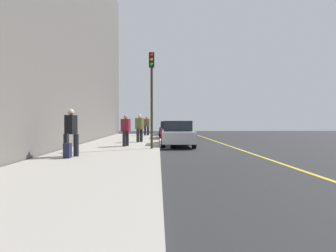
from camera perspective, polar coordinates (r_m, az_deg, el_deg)
ground_plane at (r=16.68m, az=1.71°, el=-4.15°), size 56.00×56.00×0.00m
sidewalk at (r=16.79m, az=-9.63°, el=-3.87°), size 28.00×4.60×0.15m
building_facade at (r=18.34m, az=-18.79°, el=20.06°), size 32.00×0.80×15.00m
lane_stripe_centre at (r=17.19m, az=12.44°, el=-4.01°), size 28.00×0.14×0.01m
snow_bank_curb at (r=18.03m, az=-0.80°, el=-3.42°), size 5.90×0.56×0.22m
parked_car_navy at (r=28.68m, az=0.13°, el=-0.54°), size 4.78×2.01×1.51m
parked_car_red at (r=22.80m, az=0.92°, el=-0.90°), size 4.61×2.03×1.51m
parked_car_silver at (r=16.55m, az=1.97°, el=-1.56°), size 4.20×1.99×1.51m
pedestrian_olive_coat at (r=18.12m, az=-5.82°, el=-0.26°), size 0.54×0.57×1.79m
pedestrian_black_coat at (r=11.20m, az=-19.17°, el=-0.98°), size 0.52×0.59×1.79m
pedestrian_burgundy_coat at (r=15.12m, az=-8.63°, el=-0.71°), size 0.54×0.52×1.68m
pedestrian_brown_coat at (r=27.16m, az=-4.40°, el=0.16°), size 0.56×0.58×1.83m
traffic_light_pole at (r=13.79m, az=-3.35°, el=8.48°), size 0.35×0.26×4.67m
rolling_suitcase at (r=10.75m, az=-19.82°, el=-4.72°), size 0.34×0.22×0.89m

